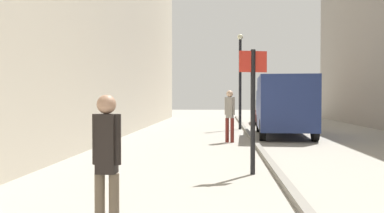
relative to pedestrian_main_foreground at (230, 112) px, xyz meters
name	(u,v)px	position (x,y,z in m)	size (l,w,h in m)	color
ground_plane	(208,146)	(-0.72, -1.28, -1.07)	(80.00, 80.00, 0.00)	gray
kerb_strip	(257,145)	(0.86, -1.28, -1.01)	(0.16, 40.00, 0.12)	slate
pedestrian_main_foreground	(230,112)	(0.00, 0.00, 0.00)	(0.36, 0.26, 1.86)	maroon
pedestrian_mid_block	(107,157)	(-1.54, -10.35, -0.13)	(0.33, 0.21, 1.64)	brown
delivery_van	(284,105)	(2.27, 2.52, 0.24)	(2.38, 5.56, 2.44)	navy
parked_car	(269,112)	(2.59, 10.72, -0.36)	(1.94, 4.25, 1.45)	maroon
street_sign_post	(253,100)	(0.37, -6.13, 0.47)	(0.58, 0.20, 2.60)	black
lamp_post	(240,75)	(0.63, 6.12, 1.65)	(0.28, 0.28, 4.76)	black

